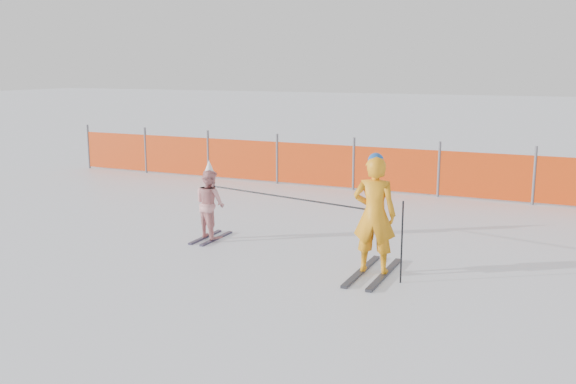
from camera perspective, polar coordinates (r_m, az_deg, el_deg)
The scene contains 5 objects.
ground at distance 9.59m, azimuth -1.25°, elevation -6.40°, with size 120.00×120.00×0.00m, color white.
adult at distance 8.98m, azimuth 7.69°, elevation -2.03°, with size 0.64×1.51×1.73m.
child at distance 10.88m, azimuth -6.95°, elevation -0.99°, with size 0.70×0.97×1.35m.
ski_poles at distance 9.48m, azimuth 2.35°, elevation -1.48°, with size 3.42×0.87×1.14m.
safety_fence at distance 15.37m, azimuth 4.18°, elevation 2.37°, with size 15.18×0.06×1.25m.
Camera 1 is at (3.99, -8.23, 2.88)m, focal length 40.00 mm.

